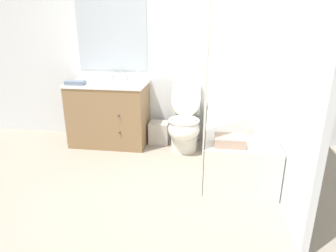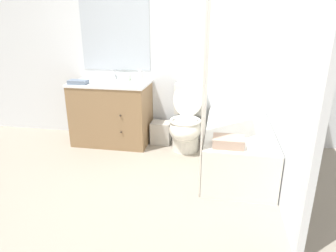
# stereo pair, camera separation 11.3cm
# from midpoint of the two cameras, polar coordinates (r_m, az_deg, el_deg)

# --- Properties ---
(ground_plane) EXTENTS (14.00, 14.00, 0.00)m
(ground_plane) POSITION_cam_midpoint_polar(r_m,az_deg,el_deg) (2.86, -4.24, -14.31)
(ground_plane) COLOR gray
(wall_back) EXTENTS (8.00, 0.06, 2.50)m
(wall_back) POSITION_cam_midpoint_polar(r_m,az_deg,el_deg) (4.03, 1.34, 14.70)
(wall_back) COLOR silver
(wall_back) RESTS_ON ground_plane
(wall_right) EXTENTS (0.05, 2.65, 2.50)m
(wall_right) POSITION_cam_midpoint_polar(r_m,az_deg,el_deg) (3.20, 22.58, 11.99)
(wall_right) COLOR silver
(wall_right) RESTS_ON ground_plane
(vanity_cabinet) EXTENTS (1.01, 0.61, 0.83)m
(vanity_cabinet) POSITION_cam_midpoint_polar(r_m,az_deg,el_deg) (4.07, -9.85, 2.62)
(vanity_cabinet) COLOR olive
(vanity_cabinet) RESTS_ON ground_plane
(sink_faucet) EXTENTS (0.14, 0.12, 0.12)m
(sink_faucet) POSITION_cam_midpoint_polar(r_m,az_deg,el_deg) (4.16, -9.24, 9.25)
(sink_faucet) COLOR silver
(sink_faucet) RESTS_ON vanity_cabinet
(toilet) EXTENTS (0.40, 0.66, 0.86)m
(toilet) POSITION_cam_midpoint_polar(r_m,az_deg,el_deg) (3.82, 4.32, 0.48)
(toilet) COLOR silver
(toilet) RESTS_ON ground_plane
(bathtub) EXTENTS (0.70, 1.48, 0.48)m
(bathtub) POSITION_cam_midpoint_polar(r_m,az_deg,el_deg) (3.49, 13.96, -3.82)
(bathtub) COLOR silver
(bathtub) RESTS_ON ground_plane
(shower_curtain) EXTENTS (0.01, 0.53, 2.01)m
(shower_curtain) POSITION_cam_midpoint_polar(r_m,az_deg,el_deg) (2.81, 8.24, 7.40)
(shower_curtain) COLOR silver
(shower_curtain) RESTS_ON ground_plane
(wastebasket) EXTENTS (0.26, 0.22, 0.30)m
(wastebasket) POSITION_cam_midpoint_polar(r_m,az_deg,el_deg) (4.07, -0.54, -1.25)
(wastebasket) COLOR #B7B2A8
(wastebasket) RESTS_ON ground_plane
(tissue_box) EXTENTS (0.14, 0.12, 0.10)m
(tissue_box) POSITION_cam_midpoint_polar(r_m,az_deg,el_deg) (4.08, -7.48, 9.18)
(tissue_box) COLOR silver
(tissue_box) RESTS_ON vanity_cabinet
(soap_dispenser) EXTENTS (0.06, 0.06, 0.17)m
(soap_dispenser) POSITION_cam_midpoint_polar(r_m,az_deg,el_deg) (3.87, -4.31, 9.29)
(soap_dispenser) COLOR silver
(soap_dispenser) RESTS_ON vanity_cabinet
(hand_towel_folded) EXTENTS (0.24, 0.14, 0.05)m
(hand_towel_folded) POSITION_cam_midpoint_polar(r_m,az_deg,el_deg) (3.94, -15.95, 8.05)
(hand_towel_folded) COLOR slate
(hand_towel_folded) RESTS_ON vanity_cabinet
(bath_towel_folded) EXTENTS (0.28, 0.21, 0.09)m
(bath_towel_folded) POSITION_cam_midpoint_polar(r_m,az_deg,el_deg) (2.84, 12.52, -2.94)
(bath_towel_folded) COLOR tan
(bath_towel_folded) RESTS_ON bathtub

